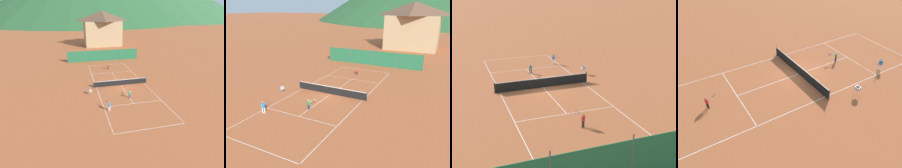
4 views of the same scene
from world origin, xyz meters
The scene contains 11 objects.
ground_plane centered at (0.00, 0.00, 0.00)m, with size 600.00×600.00×0.00m, color #A8542D.
court_line_markings centered at (0.00, 0.00, 0.00)m, with size 8.25×23.85×0.01m.
tennis_net centered at (0.00, 0.00, 0.50)m, with size 9.18×0.08×1.06m.
windscreen_fence_far centered at (0.00, 15.50, 1.31)m, with size 17.28×0.08×2.90m.
player_near_service centered at (0.00, -4.63, 0.64)m, with size 0.50×0.91×1.10m.
player_near_baseline centered at (-0.25, 8.86, 0.64)m, with size 0.45×0.96×1.09m.
player_far_service centered at (-3.57, -7.32, 0.74)m, with size 0.54×1.06×1.27m.
tennis_ball_service_box centered at (1.89, -4.32, 0.03)m, with size 0.07×0.07×0.07m, color #CCE033.
tennis_ball_alley_left centered at (-5.07, -10.95, 0.03)m, with size 0.07×0.07×0.07m, color #CCE033.
tennis_ball_by_net_left centered at (-1.97, -3.34, 0.03)m, with size 0.07×0.07×0.07m, color #CCE033.
ball_hopper centered at (-5.30, -2.47, 0.66)m, with size 0.36×0.36×0.89m.
Camera 3 is at (7.90, 26.93, 10.24)m, focal length 50.00 mm.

